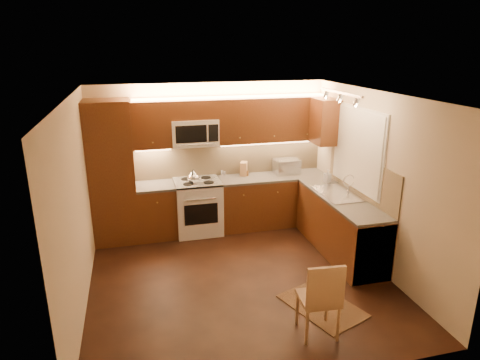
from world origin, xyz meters
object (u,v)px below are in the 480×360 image
object	(u,v)px
microwave	(194,132)
toaster_oven	(286,166)
sink	(338,189)
dining_chair	(318,297)
knife_block	(244,169)
stove	(198,207)
soap_bottle	(327,176)
kettle	(193,176)

from	to	relation	value
microwave	toaster_oven	bearing A→B (deg)	-0.87
sink	dining_chair	xyz separation A→B (m)	(-1.15, -1.89, -0.51)
dining_chair	knife_block	bearing A→B (deg)	94.88
stove	soap_bottle	bearing A→B (deg)	-14.34
sink	dining_chair	bearing A→B (deg)	-121.26
microwave	knife_block	xyz separation A→B (m)	(0.85, 0.05, -0.70)
sink	toaster_oven	size ratio (longest dim) A/B	2.00
toaster_oven	dining_chair	size ratio (longest dim) A/B	0.46
toaster_oven	dining_chair	distance (m)	3.27
sink	soap_bottle	size ratio (longest dim) A/B	3.96
stove	knife_block	xyz separation A→B (m)	(0.85, 0.18, 0.56)
stove	toaster_oven	distance (m)	1.72
toaster_oven	soap_bottle	distance (m)	0.81
sink	dining_chair	size ratio (longest dim) A/B	0.93
stove	knife_block	distance (m)	1.04
stove	toaster_oven	xyz separation A→B (m)	(1.62, 0.11, 0.57)
knife_block	dining_chair	xyz separation A→B (m)	(-0.00, -3.20, -0.56)
stove	kettle	bearing A→B (deg)	-130.50
knife_block	sink	bearing A→B (deg)	-25.30
stove	microwave	bearing A→B (deg)	90.00
kettle	knife_block	xyz separation A→B (m)	(0.93, 0.27, -0.02)
stove	soap_bottle	xyz separation A→B (m)	(2.11, -0.54, 0.55)
toaster_oven	kettle	bearing A→B (deg)	-177.32
soap_bottle	sink	bearing A→B (deg)	-122.38
kettle	toaster_oven	distance (m)	1.71
knife_block	toaster_oven	bearing A→B (deg)	18.03
knife_block	soap_bottle	world-z (taller)	knife_block
stove	dining_chair	world-z (taller)	dining_chair
kettle	dining_chair	size ratio (longest dim) A/B	0.25
knife_block	dining_chair	size ratio (longest dim) A/B	0.26
sink	soap_bottle	bearing A→B (deg)	79.75
toaster_oven	microwave	bearing A→B (deg)	175.07
knife_block	soap_bottle	bearing A→B (deg)	-6.47
stove	toaster_oven	world-z (taller)	toaster_oven
kettle	dining_chair	distance (m)	3.12
stove	soap_bottle	distance (m)	2.24
microwave	dining_chair	size ratio (longest dim) A/B	0.82
knife_block	soap_bottle	size ratio (longest dim) A/B	1.10
dining_chair	stove	bearing A→B (deg)	110.68
kettle	soap_bottle	world-z (taller)	kettle
toaster_oven	soap_bottle	world-z (taller)	toaster_oven
knife_block	stove	bearing A→B (deg)	-144.40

